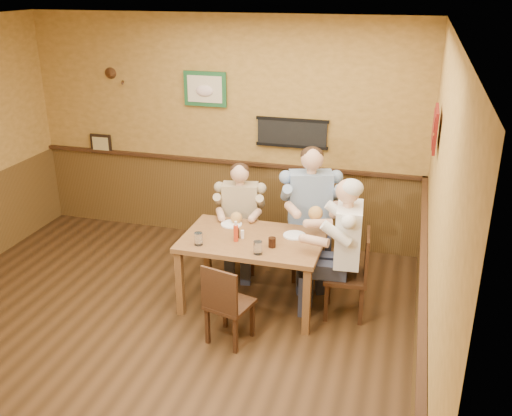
{
  "coord_description": "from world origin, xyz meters",
  "views": [
    {
      "loc": [
        2.27,
        -4.04,
        3.16
      ],
      "look_at": [
        0.89,
        0.87,
        1.1
      ],
      "focal_mm": 40.0,
      "sensor_mm": 36.0,
      "label": 1
    }
  ],
  "objects_px": {
    "salt_shaker": "(242,234)",
    "diner_blue_polo": "(309,220)",
    "chair_back_left": "(241,237)",
    "diner_white_elder": "(347,256)",
    "water_glass_left": "(198,239)",
    "water_glass_mid": "(258,248)",
    "hot_sauce_bottle": "(236,232)",
    "chair_back_right": "(309,237)",
    "chair_near_side": "(230,302)",
    "pepper_shaker": "(238,233)",
    "cola_tumbler": "(272,242)",
    "diner_tan_shirt": "(240,223)",
    "dining_table": "(253,246)",
    "chair_right_end": "(346,274)"
  },
  "relations": [
    {
      "from": "salt_shaker",
      "to": "chair_back_right",
      "type": "bearing_deg",
      "value": 56.36
    },
    {
      "from": "chair_right_end",
      "to": "hot_sauce_bottle",
      "type": "distance_m",
      "value": 1.16
    },
    {
      "from": "chair_right_end",
      "to": "chair_back_right",
      "type": "bearing_deg",
      "value": -149.27
    },
    {
      "from": "diner_tan_shirt",
      "to": "water_glass_mid",
      "type": "xyz_separation_m",
      "value": [
        0.49,
        -1.02,
        0.23
      ]
    },
    {
      "from": "chair_right_end",
      "to": "pepper_shaker",
      "type": "height_order",
      "value": "chair_right_end"
    },
    {
      "from": "hot_sauce_bottle",
      "to": "diner_tan_shirt",
      "type": "bearing_deg",
      "value": 104.24
    },
    {
      "from": "chair_back_right",
      "to": "diner_white_elder",
      "type": "height_order",
      "value": "diner_white_elder"
    },
    {
      "from": "water_glass_left",
      "to": "pepper_shaker",
      "type": "xyz_separation_m",
      "value": [
        0.32,
        0.26,
        -0.01
      ]
    },
    {
      "from": "diner_blue_polo",
      "to": "water_glass_mid",
      "type": "xyz_separation_m",
      "value": [
        -0.29,
        -1.09,
        0.13
      ]
    },
    {
      "from": "chair_back_left",
      "to": "chair_back_right",
      "type": "distance_m",
      "value": 0.79
    },
    {
      "from": "water_glass_mid",
      "to": "chair_near_side",
      "type": "bearing_deg",
      "value": -115.22
    },
    {
      "from": "chair_back_left",
      "to": "pepper_shaker",
      "type": "xyz_separation_m",
      "value": [
        0.2,
        -0.73,
        0.39
      ]
    },
    {
      "from": "diner_white_elder",
      "to": "hot_sauce_bottle",
      "type": "xyz_separation_m",
      "value": [
        -1.08,
        -0.17,
        0.2
      ]
    },
    {
      "from": "chair_back_left",
      "to": "diner_white_elder",
      "type": "xyz_separation_m",
      "value": [
        1.29,
        -0.64,
        0.24
      ]
    },
    {
      "from": "chair_right_end",
      "to": "chair_near_side",
      "type": "height_order",
      "value": "chair_right_end"
    },
    {
      "from": "diner_tan_shirt",
      "to": "chair_back_right",
      "type": "bearing_deg",
      "value": -5.99
    },
    {
      "from": "dining_table",
      "to": "salt_shaker",
      "type": "xyz_separation_m",
      "value": [
        -0.1,
        -0.03,
        0.13
      ]
    },
    {
      "from": "dining_table",
      "to": "chair_near_side",
      "type": "bearing_deg",
      "value": -91.97
    },
    {
      "from": "dining_table",
      "to": "pepper_shaker",
      "type": "distance_m",
      "value": 0.21
    },
    {
      "from": "diner_tan_shirt",
      "to": "hot_sauce_bottle",
      "type": "relative_size",
      "value": 6.07
    },
    {
      "from": "chair_near_side",
      "to": "diner_white_elder",
      "type": "distance_m",
      "value": 1.24
    },
    {
      "from": "pepper_shaker",
      "to": "diner_blue_polo",
      "type": "bearing_deg",
      "value": 53.88
    },
    {
      "from": "salt_shaker",
      "to": "diner_blue_polo",
      "type": "bearing_deg",
      "value": 56.36
    },
    {
      "from": "chair_back_right",
      "to": "diner_tan_shirt",
      "type": "distance_m",
      "value": 0.79
    },
    {
      "from": "water_glass_mid",
      "to": "cola_tumbler",
      "type": "relative_size",
      "value": 1.31
    },
    {
      "from": "chair_back_left",
      "to": "water_glass_mid",
      "type": "xyz_separation_m",
      "value": [
        0.49,
        -1.02,
        0.41
      ]
    },
    {
      "from": "diner_tan_shirt",
      "to": "chair_back_left",
      "type": "bearing_deg",
      "value": 0.0
    },
    {
      "from": "chair_back_left",
      "to": "chair_near_side",
      "type": "height_order",
      "value": "chair_back_left"
    },
    {
      "from": "water_glass_left",
      "to": "water_glass_mid",
      "type": "bearing_deg",
      "value": -3.2
    },
    {
      "from": "water_glass_mid",
      "to": "salt_shaker",
      "type": "height_order",
      "value": "water_glass_mid"
    },
    {
      "from": "chair_near_side",
      "to": "salt_shaker",
      "type": "height_order",
      "value": "salt_shaker"
    },
    {
      "from": "diner_blue_polo",
      "to": "hot_sauce_bottle",
      "type": "bearing_deg",
      "value": -140.31
    },
    {
      "from": "dining_table",
      "to": "chair_right_end",
      "type": "relative_size",
      "value": 1.55
    },
    {
      "from": "chair_near_side",
      "to": "diner_blue_polo",
      "type": "relative_size",
      "value": 0.59
    },
    {
      "from": "diner_tan_shirt",
      "to": "salt_shaker",
      "type": "distance_m",
      "value": 0.8
    },
    {
      "from": "dining_table",
      "to": "salt_shaker",
      "type": "relative_size",
      "value": 16.59
    },
    {
      "from": "chair_near_side",
      "to": "water_glass_mid",
      "type": "bearing_deg",
      "value": -101.06
    },
    {
      "from": "chair_back_right",
      "to": "cola_tumbler",
      "type": "height_order",
      "value": "chair_back_right"
    },
    {
      "from": "dining_table",
      "to": "chair_back_left",
      "type": "distance_m",
      "value": 0.82
    },
    {
      "from": "chair_back_right",
      "to": "salt_shaker",
      "type": "height_order",
      "value": "chair_back_right"
    },
    {
      "from": "chair_back_left",
      "to": "diner_white_elder",
      "type": "bearing_deg",
      "value": -37.69
    },
    {
      "from": "water_glass_mid",
      "to": "pepper_shaker",
      "type": "height_order",
      "value": "water_glass_mid"
    },
    {
      "from": "chair_back_right",
      "to": "pepper_shaker",
      "type": "height_order",
      "value": "chair_back_right"
    },
    {
      "from": "water_glass_left",
      "to": "hot_sauce_bottle",
      "type": "relative_size",
      "value": 0.65
    },
    {
      "from": "diner_blue_polo",
      "to": "chair_right_end",
      "type": "bearing_deg",
      "value": -71.85
    },
    {
      "from": "chair_near_side",
      "to": "diner_white_elder",
      "type": "bearing_deg",
      "value": -128.52
    },
    {
      "from": "chair_right_end",
      "to": "diner_white_elder",
      "type": "relative_size",
      "value": 0.7
    },
    {
      "from": "water_glass_left",
      "to": "diner_tan_shirt",
      "type": "bearing_deg",
      "value": 83.09
    },
    {
      "from": "chair_back_right",
      "to": "diner_tan_shirt",
      "type": "relative_size",
      "value": 0.82
    },
    {
      "from": "chair_back_left",
      "to": "diner_blue_polo",
      "type": "height_order",
      "value": "diner_blue_polo"
    }
  ]
}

